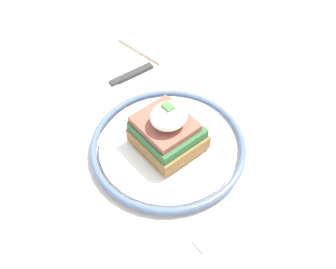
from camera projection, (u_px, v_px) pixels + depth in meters
dining_table at (184, 168)px, 0.73m from camera, size 1.14×0.84×0.72m
plate at (168, 146)px, 0.62m from camera, size 0.23×0.23×0.02m
sandwich at (167, 130)px, 0.59m from camera, size 0.09×0.08×0.08m
fork at (235, 220)px, 0.55m from camera, size 0.03×0.14×0.00m
knife at (112, 84)px, 0.71m from camera, size 0.03×0.20×0.01m
napkin at (156, 40)px, 0.79m from camera, size 0.12×0.11×0.01m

